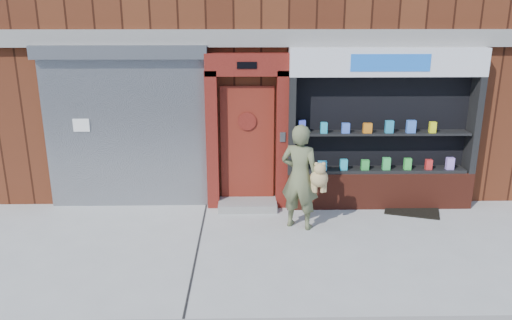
{
  "coord_description": "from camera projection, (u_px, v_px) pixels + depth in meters",
  "views": [
    {
      "loc": [
        -0.76,
        -7.13,
        3.64
      ],
      "look_at": [
        -0.6,
        1.0,
        1.18
      ],
      "focal_mm": 35.0,
      "sensor_mm": 36.0,
      "label": 1
    }
  ],
  "objects": [
    {
      "name": "red_door_bay",
      "position": [
        247.0,
        132.0,
        9.23
      ],
      "size": [
        1.52,
        0.58,
        2.9
      ],
      "color": "#57140E",
      "rests_on": "ground"
    },
    {
      "name": "pharmacy_bay",
      "position": [
        381.0,
        137.0,
        9.26
      ],
      "size": [
        3.5,
        0.41,
        3.0
      ],
      "color": "#5D2216",
      "rests_on": "ground"
    },
    {
      "name": "ground",
      "position": [
        295.0,
        249.0,
        7.89
      ],
      "size": [
        80.0,
        80.0,
        0.0
      ],
      "primitive_type": "plane",
      "color": "#9E9E99",
      "rests_on": "ground"
    },
    {
      "name": "doormat",
      "position": [
        412.0,
        210.0,
        9.41
      ],
      "size": [
        1.14,
        0.95,
        0.02
      ],
      "primitive_type": "cube",
      "rotation": [
        0.0,
        0.0,
        -0.32
      ],
      "color": "black",
      "rests_on": "ground"
    },
    {
      "name": "shutter_bay",
      "position": [
        125.0,
        118.0,
        9.18
      ],
      "size": [
        3.1,
        0.3,
        3.04
      ],
      "color": "gray",
      "rests_on": "ground"
    },
    {
      "name": "woman",
      "position": [
        301.0,
        177.0,
        8.44
      ],
      "size": [
        0.86,
        0.68,
        1.83
      ],
      "color": "#5E6442",
      "rests_on": "ground"
    }
  ]
}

